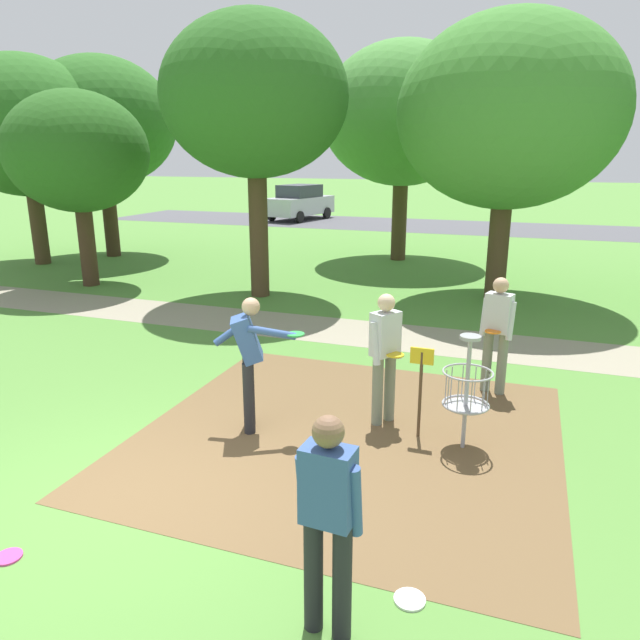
{
  "coord_description": "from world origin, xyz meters",
  "views": [
    {
      "loc": [
        3.68,
        -4.18,
        3.34
      ],
      "look_at": [
        0.9,
        3.62,
        1.0
      ],
      "focal_mm": 32.71,
      "sensor_mm": 36.0,
      "label": 1
    }
  ],
  "objects_px": {
    "player_foreground_watching": "(328,515)",
    "frisbee_by_tee": "(410,599)",
    "tree_mid_right": "(26,127)",
    "disc_golf_basket": "(462,387)",
    "parked_car_leftmost": "(300,202)",
    "player_throwing": "(249,355)",
    "tree_near_left": "(255,98)",
    "tree_near_right": "(101,122)",
    "player_waiting_right": "(385,351)",
    "tree_far_center": "(77,153)",
    "tree_mid_left": "(403,115)",
    "player_waiting_left": "(497,329)",
    "tree_far_left": "(509,113)",
    "frisbee_near_basket": "(8,557)"
  },
  "relations": [
    {
      "from": "tree_mid_left",
      "to": "tree_mid_right",
      "type": "xyz_separation_m",
      "value": [
        -10.57,
        -4.56,
        -0.39
      ]
    },
    {
      "from": "player_foreground_watching",
      "to": "parked_car_leftmost",
      "type": "distance_m",
      "value": 28.24
    },
    {
      "from": "disc_golf_basket",
      "to": "tree_mid_left",
      "type": "bearing_deg",
      "value": 105.44
    },
    {
      "from": "parked_car_leftmost",
      "to": "tree_near_left",
      "type": "bearing_deg",
      "value": -71.62
    },
    {
      "from": "tree_far_center",
      "to": "frisbee_near_basket",
      "type": "bearing_deg",
      "value": -53.01
    },
    {
      "from": "tree_near_right",
      "to": "player_waiting_right",
      "type": "bearing_deg",
      "value": -38.99
    },
    {
      "from": "player_foreground_watching",
      "to": "player_throwing",
      "type": "bearing_deg",
      "value": 125.47
    },
    {
      "from": "tree_near_left",
      "to": "tree_mid_left",
      "type": "height_order",
      "value": "tree_mid_left"
    },
    {
      "from": "tree_mid_right",
      "to": "player_waiting_left",
      "type": "bearing_deg",
      "value": -23.11
    },
    {
      "from": "disc_golf_basket",
      "to": "parked_car_leftmost",
      "type": "relative_size",
      "value": 0.31
    },
    {
      "from": "player_throwing",
      "to": "tree_mid_left",
      "type": "height_order",
      "value": "tree_mid_left"
    },
    {
      "from": "tree_mid_right",
      "to": "parked_car_leftmost",
      "type": "relative_size",
      "value": 1.39
    },
    {
      "from": "disc_golf_basket",
      "to": "player_throwing",
      "type": "bearing_deg",
      "value": -170.67
    },
    {
      "from": "tree_mid_right",
      "to": "disc_golf_basket",
      "type": "bearing_deg",
      "value": -29.56
    },
    {
      "from": "player_foreground_watching",
      "to": "player_waiting_right",
      "type": "bearing_deg",
      "value": 97.22
    },
    {
      "from": "tree_far_center",
      "to": "parked_car_leftmost",
      "type": "bearing_deg",
      "value": 92.62
    },
    {
      "from": "player_throwing",
      "to": "parked_car_leftmost",
      "type": "bearing_deg",
      "value": 110.15
    },
    {
      "from": "parked_car_leftmost",
      "to": "frisbee_near_basket",
      "type": "bearing_deg",
      "value": -73.7
    },
    {
      "from": "frisbee_by_tee",
      "to": "player_foreground_watching",
      "type": "bearing_deg",
      "value": -135.64
    },
    {
      "from": "tree_mid_right",
      "to": "frisbee_near_basket",
      "type": "bearing_deg",
      "value": -46.79
    },
    {
      "from": "tree_near_right",
      "to": "tree_mid_left",
      "type": "relative_size",
      "value": 0.95
    },
    {
      "from": "frisbee_near_basket",
      "to": "tree_near_right",
      "type": "bearing_deg",
      "value": 125.42
    },
    {
      "from": "disc_golf_basket",
      "to": "frisbee_by_tee",
      "type": "relative_size",
      "value": 5.56
    },
    {
      "from": "tree_far_left",
      "to": "tree_far_center",
      "type": "distance_m",
      "value": 10.49
    },
    {
      "from": "disc_golf_basket",
      "to": "tree_near_right",
      "type": "bearing_deg",
      "value": 142.29
    },
    {
      "from": "player_waiting_left",
      "to": "frisbee_near_basket",
      "type": "height_order",
      "value": "player_waiting_left"
    },
    {
      "from": "player_foreground_watching",
      "to": "player_throwing",
      "type": "height_order",
      "value": "same"
    },
    {
      "from": "tree_near_left",
      "to": "tree_near_right",
      "type": "xyz_separation_m",
      "value": [
        -7.31,
        3.67,
        -0.23
      ]
    },
    {
      "from": "tree_near_left",
      "to": "frisbee_near_basket",
      "type": "bearing_deg",
      "value": -77.42
    },
    {
      "from": "player_throwing",
      "to": "player_waiting_right",
      "type": "height_order",
      "value": "same"
    },
    {
      "from": "tree_mid_left",
      "to": "player_waiting_left",
      "type": "bearing_deg",
      "value": -70.73
    },
    {
      "from": "player_foreground_watching",
      "to": "tree_mid_right",
      "type": "distance_m",
      "value": 17.77
    },
    {
      "from": "frisbee_by_tee",
      "to": "tree_far_center",
      "type": "bearing_deg",
      "value": 140.35
    },
    {
      "from": "player_waiting_right",
      "to": "tree_mid_left",
      "type": "relative_size",
      "value": 0.25
    },
    {
      "from": "player_waiting_left",
      "to": "tree_near_right",
      "type": "xyz_separation_m",
      "value": [
        -13.14,
        8.1,
        3.41
      ]
    },
    {
      "from": "disc_golf_basket",
      "to": "tree_far_left",
      "type": "relative_size",
      "value": 0.22
    },
    {
      "from": "tree_near_left",
      "to": "tree_far_left",
      "type": "height_order",
      "value": "tree_near_left"
    },
    {
      "from": "tree_mid_left",
      "to": "tree_far_center",
      "type": "height_order",
      "value": "tree_mid_left"
    },
    {
      "from": "disc_golf_basket",
      "to": "tree_near_right",
      "type": "relative_size",
      "value": 0.22
    },
    {
      "from": "frisbee_near_basket",
      "to": "tree_far_left",
      "type": "distance_m",
      "value": 12.5
    },
    {
      "from": "player_waiting_right",
      "to": "parked_car_leftmost",
      "type": "relative_size",
      "value": 0.38
    },
    {
      "from": "tree_far_left",
      "to": "player_foreground_watching",
      "type": "bearing_deg",
      "value": -92.44
    },
    {
      "from": "player_waiting_right",
      "to": "frisbee_near_basket",
      "type": "height_order",
      "value": "player_waiting_right"
    },
    {
      "from": "tree_mid_right",
      "to": "tree_far_left",
      "type": "xyz_separation_m",
      "value": [
        13.95,
        -0.02,
        0.08
      ]
    },
    {
      "from": "disc_golf_basket",
      "to": "tree_near_right",
      "type": "height_order",
      "value": "tree_near_right"
    },
    {
      "from": "tree_far_center",
      "to": "parked_car_leftmost",
      "type": "relative_size",
      "value": 1.1
    },
    {
      "from": "player_throwing",
      "to": "parked_car_leftmost",
      "type": "distance_m",
      "value": 24.95
    },
    {
      "from": "player_foreground_watching",
      "to": "frisbee_by_tee",
      "type": "bearing_deg",
      "value": 44.36
    },
    {
      "from": "frisbee_by_tee",
      "to": "tree_mid_left",
      "type": "bearing_deg",
      "value": 102.65
    },
    {
      "from": "player_foreground_watching",
      "to": "tree_far_left",
      "type": "height_order",
      "value": "tree_far_left"
    }
  ]
}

